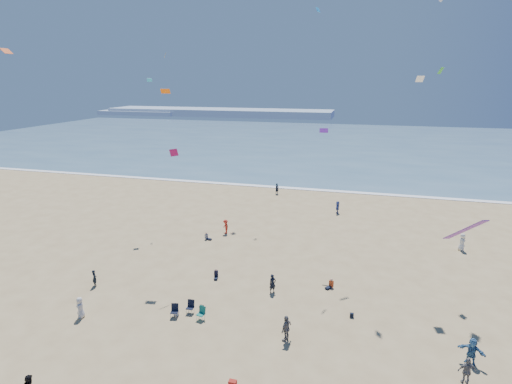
# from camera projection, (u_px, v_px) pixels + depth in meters

# --- Properties ---
(ocean) EXTENTS (220.00, 100.00, 0.06)m
(ocean) POSITION_uv_depth(u_px,v_px,m) (330.00, 143.00, 110.50)
(ocean) COLOR #476B84
(ocean) RESTS_ON ground
(surf_line) EXTENTS (220.00, 1.20, 0.08)m
(surf_line) POSITION_uv_depth(u_px,v_px,m) (303.00, 189.00, 63.99)
(surf_line) COLOR white
(surf_line) RESTS_ON ground
(headland_far) EXTENTS (110.00, 20.00, 3.20)m
(headland_far) POSITION_uv_depth(u_px,v_px,m) (219.00, 112.00, 194.68)
(headland_far) COLOR #7A8EA8
(headland_far) RESTS_ON ground
(headland_near) EXTENTS (40.00, 14.00, 2.00)m
(headland_near) POSITION_uv_depth(u_px,v_px,m) (140.00, 113.00, 200.09)
(headland_near) COLOR #7A8EA8
(headland_near) RESTS_ON ground
(standing_flyers) EXTENTS (32.48, 48.47, 1.94)m
(standing_flyers) POSITION_uv_depth(u_px,v_px,m) (304.00, 296.00, 30.82)
(standing_flyers) COLOR silver
(standing_flyers) RESTS_ON ground
(seated_group) EXTENTS (15.08, 25.34, 0.84)m
(seated_group) POSITION_uv_depth(u_px,v_px,m) (245.00, 309.00, 29.89)
(seated_group) COLOR white
(seated_group) RESTS_ON ground
(chair_cluster) EXTENTS (2.72, 1.48, 1.00)m
(chair_cluster) POSITION_uv_depth(u_px,v_px,m) (188.00, 311.00, 29.46)
(chair_cluster) COLOR black
(chair_cluster) RESTS_ON ground
(white_tote) EXTENTS (0.35, 0.20, 0.40)m
(white_tote) POSITION_uv_depth(u_px,v_px,m) (176.00, 313.00, 29.74)
(white_tote) COLOR silver
(white_tote) RESTS_ON ground
(black_backpack) EXTENTS (0.30, 0.22, 0.38)m
(black_backpack) POSITION_uv_depth(u_px,v_px,m) (202.00, 308.00, 30.41)
(black_backpack) COLOR black
(black_backpack) RESTS_ON ground
(cooler) EXTENTS (0.45, 0.30, 0.30)m
(cooler) POSITION_uv_depth(u_px,v_px,m) (233.00, 383.00, 22.92)
(cooler) COLOR maroon
(cooler) RESTS_ON ground
(navy_bag) EXTENTS (0.28, 0.18, 0.34)m
(navy_bag) POSITION_uv_depth(u_px,v_px,m) (352.00, 315.00, 29.48)
(navy_bag) COLOR black
(navy_bag) RESTS_ON ground
(kites_aloft) EXTENTS (41.82, 44.16, 28.02)m
(kites_aloft) POSITION_uv_depth(u_px,v_px,m) (386.00, 103.00, 27.78)
(kites_aloft) COLOR red
(kites_aloft) RESTS_ON ground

